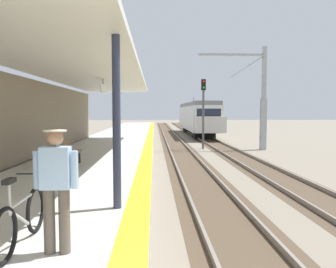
% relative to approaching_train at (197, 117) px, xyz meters
% --- Properties ---
extents(station_platform, '(5.00, 80.00, 0.91)m').
position_rel_approaching_train_xyz_m(station_platform, '(-7.80, -21.90, -1.73)').
color(station_platform, '#B7B5AD').
rests_on(station_platform, ground).
extents(station_building_with_canopy, '(4.85, 24.00, 4.43)m').
position_rel_approaching_train_xyz_m(station_building_with_canopy, '(-9.60, -27.16, 0.48)').
color(station_building_with_canopy, '#4C4C4C').
rests_on(station_building_with_canopy, ground).
extents(track_pair_nearest_platform, '(2.34, 120.00, 0.16)m').
position_rel_approaching_train_xyz_m(track_pair_nearest_platform, '(-3.40, -17.90, -2.13)').
color(track_pair_nearest_platform, '#4C3D2D').
rests_on(track_pair_nearest_platform, ground).
extents(track_pair_middle, '(2.34, 120.00, 0.16)m').
position_rel_approaching_train_xyz_m(track_pair_middle, '(-0.00, -17.90, -2.13)').
color(track_pair_middle, '#4C3D2D').
rests_on(track_pair_middle, ground).
extents(approaching_train, '(2.93, 19.60, 4.76)m').
position_rel_approaching_train_xyz_m(approaching_train, '(0.00, 0.00, 0.00)').
color(approaching_train, silver).
rests_on(approaching_train, ground).
extents(commuter_person, '(0.59, 0.30, 1.67)m').
position_rel_approaching_train_xyz_m(commuter_person, '(-6.53, -35.84, -0.34)').
color(commuter_person, brown).
rests_on(commuter_person, station_platform).
extents(bicycle_beside_commuter, '(0.48, 1.82, 1.04)m').
position_rel_approaching_train_xyz_m(bicycle_beside_commuter, '(-7.09, -35.59, -0.88)').
color(bicycle_beside_commuter, black).
rests_on(bicycle_beside_commuter, station_platform).
extents(rail_signal_post, '(0.32, 0.34, 5.20)m').
position_rel_approaching_train_xyz_m(rail_signal_post, '(-1.55, -15.51, 1.02)').
color(rail_signal_post, '#4C4C4C').
rests_on(rail_signal_post, ground).
extents(catenary_pylon_far_side, '(5.00, 0.40, 7.50)m').
position_rel_approaching_train_xyz_m(catenary_pylon_far_side, '(2.46, -16.19, 1.43)').
color(catenary_pylon_far_side, '#9EA3A8').
rests_on(catenary_pylon_far_side, ground).
extents(platform_bench, '(0.45, 1.60, 0.88)m').
position_rel_approaching_train_xyz_m(platform_bench, '(-8.22, -28.43, -0.80)').
color(platform_bench, brown).
rests_on(platform_bench, station_platform).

